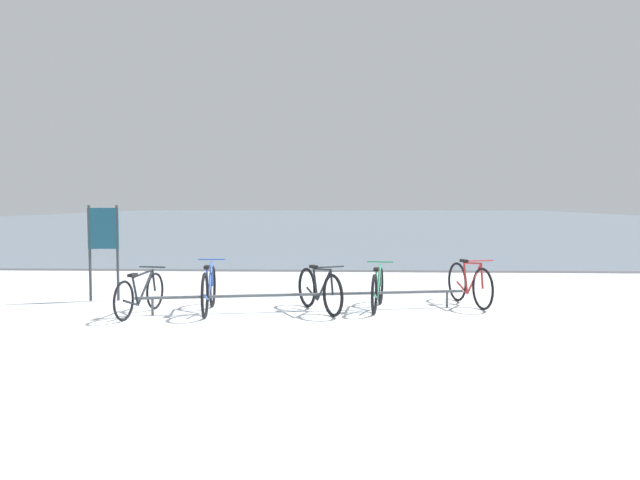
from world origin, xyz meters
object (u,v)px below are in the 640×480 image
Objects in this scene: info_sign at (103,237)px; bicycle_3 at (378,289)px; bicycle_0 at (140,294)px; bicycle_2 at (319,290)px; bicycle_1 at (209,289)px; bicycle_4 at (470,284)px.

bicycle_3 is at bearing -7.86° from info_sign.
bicycle_0 is at bearing -50.66° from info_sign.
bicycle_2 is (2.87, 0.39, 0.02)m from bicycle_0.
bicycle_1 is 1.01× the size of info_sign.
bicycle_1 is 1.10× the size of bicycle_4.
bicycle_1 is at bearing -171.42° from bicycle_3.
info_sign reaches higher than bicycle_1.
bicycle_1 is 4.51m from bicycle_4.
bicycle_3 reaches higher than bicycle_0.
bicycle_2 is (1.82, 0.12, -0.02)m from bicycle_1.
bicycle_4 is at bearing 15.38° from bicycle_3.
info_sign is (-1.13, 1.38, 0.84)m from bicycle_0.
bicycle_0 is 1.97m from info_sign.
bicycle_2 is at bearing -163.86° from bicycle_4.
bicycle_3 is 0.97× the size of info_sign.
info_sign is (-2.19, 1.11, 0.79)m from bicycle_1.
bicycle_3 is 5.10m from info_sign.
bicycle_3 is (3.85, 0.69, 0.01)m from bicycle_0.
bicycle_0 is 1.04× the size of bicycle_4.
bicycle_3 is at bearing 10.21° from bicycle_0.
bicycle_2 reaches higher than bicycle_3.
bicycle_4 is at bearing 11.77° from bicycle_0.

